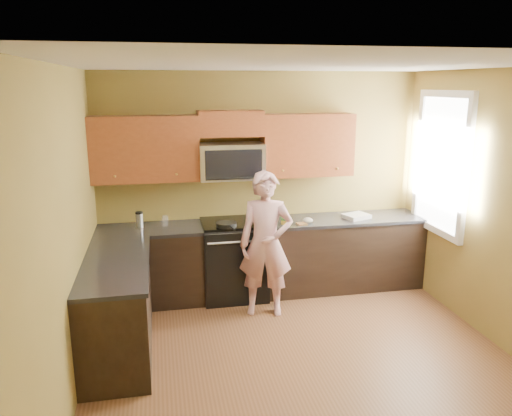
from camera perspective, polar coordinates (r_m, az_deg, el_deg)
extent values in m
plane|color=brown|center=(4.90, 5.55, -17.39)|extent=(4.00, 4.00, 0.00)
plane|color=white|center=(4.18, 6.46, 16.02)|extent=(4.00, 4.00, 0.00)
plane|color=brown|center=(6.23, 0.54, 2.96)|extent=(4.00, 0.00, 4.00)
plane|color=brown|center=(2.64, 19.26, -13.83)|extent=(4.00, 0.00, 4.00)
plane|color=brown|center=(4.23, -20.94, -3.40)|extent=(0.00, 4.00, 4.00)
plane|color=brown|center=(5.29, 27.14, -0.64)|extent=(0.00, 4.00, 4.00)
cube|color=black|center=(6.20, 1.09, -5.86)|extent=(4.00, 0.60, 0.88)
cube|color=black|center=(5.07, -15.54, -11.10)|extent=(0.60, 1.60, 0.88)
cube|color=black|center=(6.05, 1.13, -1.79)|extent=(4.00, 0.62, 0.04)
cube|color=black|center=(4.89, -15.78, -6.21)|extent=(0.62, 1.60, 0.04)
cube|color=brown|center=(5.90, -2.97, 9.67)|extent=(0.76, 0.33, 0.30)
imported|color=#D56A7A|center=(5.54, 1.14, -4.17)|extent=(0.67, 0.52, 1.64)
cube|color=#B27F47|center=(5.95, 5.27, -1.82)|extent=(0.12, 0.12, 0.01)
ellipsoid|color=silver|center=(5.87, 0.97, -1.76)|extent=(0.14, 0.15, 0.06)
ellipsoid|color=silver|center=(6.01, 5.96, -1.42)|extent=(0.15, 0.16, 0.07)
cube|color=silver|center=(6.33, 11.41, -0.92)|extent=(0.36, 0.33, 0.05)
cylinder|color=silver|center=(5.96, -10.37, -1.44)|extent=(0.08, 0.08, 0.12)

